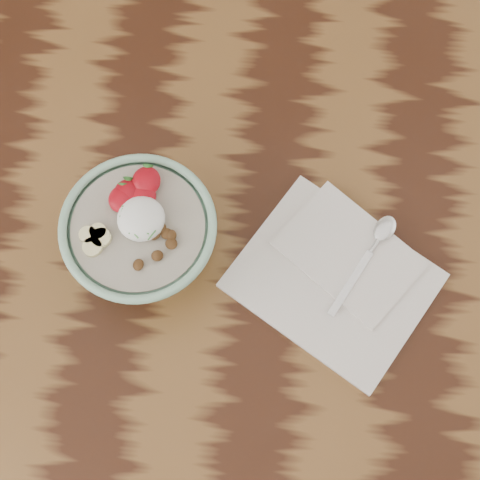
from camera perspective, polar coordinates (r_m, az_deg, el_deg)
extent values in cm
cube|color=black|center=(96.21, 2.54, 0.90)|extent=(160.00, 90.00, 4.00)
cylinder|color=#89B89C|center=(93.21, -7.84, -0.93)|extent=(8.69, 8.69, 1.24)
torus|color=#89B89C|center=(83.70, -8.74, 1.16)|extent=(19.77, 19.77, 1.14)
cylinder|color=#ACA08E|center=(84.27, -8.67, 1.02)|extent=(16.77, 16.77, 1.04)
ellipsoid|color=white|center=(82.85, -8.43, 1.80)|extent=(5.94, 5.94, 3.26)
ellipsoid|color=#980711|center=(84.81, -8.00, 5.00)|extent=(3.63, 4.00, 2.00)
cone|color=#286623|center=(85.18, -7.88, 6.08)|extent=(1.40, 1.03, 1.52)
ellipsoid|color=#980711|center=(84.70, -9.64, 4.02)|extent=(3.23, 3.55, 1.78)
cone|color=#286623|center=(84.96, -9.53, 5.00)|extent=(1.40, 1.03, 1.52)
ellipsoid|color=#980711|center=(84.45, -10.07, 3.46)|extent=(3.30, 3.63, 1.81)
cone|color=#286623|center=(84.71, -9.95, 4.46)|extent=(1.40, 1.03, 1.52)
ellipsoid|color=#980711|center=(84.18, -8.24, 3.70)|extent=(3.19, 3.51, 1.75)
cone|color=#286623|center=(84.44, -8.13, 4.68)|extent=(1.40, 1.03, 1.52)
cylinder|color=beige|center=(83.68, -11.77, 0.18)|extent=(2.48, 2.48, 0.70)
cylinder|color=beige|center=(84.02, -12.02, 0.71)|extent=(2.11, 2.11, 0.70)
cylinder|color=beige|center=(83.52, -12.48, -0.59)|extent=(2.41, 2.41, 0.70)
cylinder|color=beige|center=(84.14, -12.84, 0.43)|extent=(2.21, 2.21, 0.70)
ellipsoid|color=#58361A|center=(81.67, -8.67, -2.10)|extent=(1.52, 1.71, 0.79)
ellipsoid|color=#58361A|center=(81.74, -7.07, -1.34)|extent=(1.97, 1.93, 1.08)
ellipsoid|color=#58361A|center=(82.32, -5.88, 0.39)|extent=(1.37, 1.57, 1.17)
ellipsoid|color=#58361A|center=(82.71, -7.21, 0.66)|extent=(1.46, 1.20, 1.01)
ellipsoid|color=#58361A|center=(82.89, -7.19, 1.29)|extent=(1.96, 1.78, 1.34)
ellipsoid|color=#58361A|center=(81.98, -5.88, -0.31)|extent=(2.09, 2.08, 1.10)
ellipsoid|color=#58361A|center=(82.50, -6.28, 0.53)|extent=(1.95, 1.98, 1.05)
ellipsoid|color=#58361A|center=(82.57, -7.39, 0.65)|extent=(2.15, 2.26, 1.31)
ellipsoid|color=#58361A|center=(82.70, -6.95, 1.08)|extent=(1.98, 1.81, 1.07)
cylinder|color=#408739|center=(81.36, -8.34, 0.75)|extent=(1.75, 0.73, 0.24)
cylinder|color=#408739|center=(82.10, -8.00, 2.29)|extent=(1.33, 1.13, 0.23)
cylinder|color=#408739|center=(81.63, -8.94, 1.03)|extent=(0.30, 1.72, 0.24)
cylinder|color=#408739|center=(81.04, -7.53, 0.42)|extent=(0.94, 1.37, 0.23)
cylinder|color=#408739|center=(82.22, -8.88, 2.16)|extent=(0.20, 1.16, 0.22)
cylinder|color=#408739|center=(82.59, -10.09, 2.31)|extent=(0.36, 1.20, 0.22)
cylinder|color=#408739|center=(81.85, -8.20, 1.74)|extent=(1.27, 0.86, 0.23)
cylinder|color=#408739|center=(81.40, -9.01, 0.54)|extent=(1.24, 1.20, 0.23)
cylinder|color=#408739|center=(81.51, -7.84, 1.25)|extent=(0.46, 1.51, 0.23)
cylinder|color=#408739|center=(82.76, -9.68, 2.79)|extent=(1.25, 0.32, 0.22)
cylinder|color=#408739|center=(81.62, -9.16, 0.91)|extent=(0.86, 1.33, 0.23)
cylinder|color=#408739|center=(82.71, -9.27, 2.88)|extent=(1.29, 0.26, 0.22)
cube|color=silver|center=(92.18, 7.94, -3.44)|extent=(31.68, 30.06, 0.96)
cube|color=silver|center=(92.80, 9.28, -1.14)|extent=(22.00, 20.89, 0.57)
cube|color=silver|center=(91.17, 9.41, -3.66)|extent=(5.86, 9.73, 0.32)
cylinder|color=silver|center=(93.22, 11.47, -0.33)|extent=(1.86, 2.72, 0.64)
ellipsoid|color=silver|center=(94.10, 12.26, 0.96)|extent=(4.45, 5.02, 0.87)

